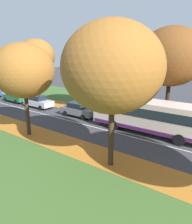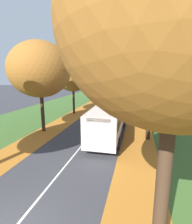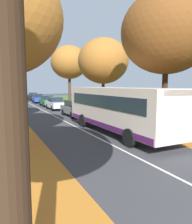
{
  "view_description": "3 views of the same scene",
  "coord_description": "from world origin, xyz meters",
  "px_view_note": "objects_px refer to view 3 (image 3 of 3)",
  "views": [
    {
      "loc": [
        -16.07,
        4.26,
        7.28
      ],
      "look_at": [
        0.53,
        16.88,
        1.41
      ],
      "focal_mm": 35.0,
      "sensor_mm": 36.0,
      "label": 1
    },
    {
      "loc": [
        4.43,
        -4.4,
        5.84
      ],
      "look_at": [
        -0.08,
        13.97,
        1.77
      ],
      "focal_mm": 28.0,
      "sensor_mm": 36.0,
      "label": 2
    },
    {
      "loc": [
        -5.54,
        -0.4,
        3.14
      ],
      "look_at": [
        0.93,
        13.4,
        1.26
      ],
      "focal_mm": 35.0,
      "sensor_mm": 36.0,
      "label": 3
    }
  ],
  "objects_px": {
    "tree_right_near": "(167,33)",
    "car_grey_lead": "(75,108)",
    "car_silver_following": "(56,103)",
    "car_blue_fourth_in_line": "(38,98)",
    "tree_right_mid": "(103,61)",
    "bus": "(117,107)",
    "car_black_trailing": "(33,96)",
    "tree_right_far": "(69,62)",
    "car_green_third_in_line": "(47,101)"
  },
  "relations": [
    {
      "from": "car_grey_lead",
      "to": "car_black_trailing",
      "type": "xyz_separation_m",
      "value": [
        0.08,
        26.09,
        0.0
      ]
    },
    {
      "from": "tree_right_near",
      "to": "car_green_third_in_line",
      "type": "height_order",
      "value": "tree_right_near"
    },
    {
      "from": "tree_right_mid",
      "to": "car_blue_fourth_in_line",
      "type": "height_order",
      "value": "tree_right_mid"
    },
    {
      "from": "car_green_third_in_line",
      "to": "car_blue_fourth_in_line",
      "type": "distance_m",
      "value": 6.73
    },
    {
      "from": "tree_right_mid",
      "to": "car_grey_lead",
      "type": "bearing_deg",
      "value": -173.45
    },
    {
      "from": "tree_right_far",
      "to": "car_black_trailing",
      "type": "height_order",
      "value": "tree_right_far"
    },
    {
      "from": "car_silver_following",
      "to": "car_green_third_in_line",
      "type": "xyz_separation_m",
      "value": [
        0.08,
        5.39,
        0.0
      ]
    },
    {
      "from": "tree_right_near",
      "to": "car_green_third_in_line",
      "type": "xyz_separation_m",
      "value": [
        -3.68,
        21.13,
        -5.9
      ]
    },
    {
      "from": "tree_right_mid",
      "to": "car_black_trailing",
      "type": "relative_size",
      "value": 1.93
    },
    {
      "from": "tree_right_near",
      "to": "tree_right_mid",
      "type": "distance_m",
      "value": 9.29
    },
    {
      "from": "car_green_third_in_line",
      "to": "tree_right_far",
      "type": "bearing_deg",
      "value": -24.88
    },
    {
      "from": "tree_right_mid",
      "to": "car_blue_fourth_in_line",
      "type": "distance_m",
      "value": 19.59
    },
    {
      "from": "tree_right_near",
      "to": "bus",
      "type": "height_order",
      "value": "tree_right_near"
    },
    {
      "from": "tree_right_far",
      "to": "car_grey_lead",
      "type": "relative_size",
      "value": 2.12
    },
    {
      "from": "tree_right_near",
      "to": "bus",
      "type": "distance_m",
      "value": 6.22
    },
    {
      "from": "tree_right_near",
      "to": "car_blue_fourth_in_line",
      "type": "relative_size",
      "value": 2.23
    },
    {
      "from": "tree_right_mid",
      "to": "tree_right_far",
      "type": "bearing_deg",
      "value": 91.97
    },
    {
      "from": "tree_right_near",
      "to": "car_silver_following",
      "type": "height_order",
      "value": "tree_right_near"
    },
    {
      "from": "bus",
      "to": "car_black_trailing",
      "type": "relative_size",
      "value": 2.48
    },
    {
      "from": "tree_right_mid",
      "to": "bus",
      "type": "relative_size",
      "value": 0.78
    },
    {
      "from": "bus",
      "to": "car_blue_fourth_in_line",
      "type": "height_order",
      "value": "bus"
    },
    {
      "from": "car_green_third_in_line",
      "to": "car_blue_fourth_in_line",
      "type": "height_order",
      "value": "same"
    },
    {
      "from": "car_blue_fourth_in_line",
      "to": "car_black_trailing",
      "type": "height_order",
      "value": "same"
    },
    {
      "from": "tree_right_far",
      "to": "tree_right_mid",
      "type": "bearing_deg",
      "value": -88.03
    },
    {
      "from": "bus",
      "to": "car_green_third_in_line",
      "type": "relative_size",
      "value": 2.48
    },
    {
      "from": "tree_right_far",
      "to": "car_blue_fourth_in_line",
      "type": "xyz_separation_m",
      "value": [
        -3.28,
        8.19,
        -5.7
      ]
    },
    {
      "from": "car_silver_following",
      "to": "car_black_trailing",
      "type": "height_order",
      "value": "same"
    },
    {
      "from": "tree_right_near",
      "to": "car_blue_fourth_in_line",
      "type": "xyz_separation_m",
      "value": [
        -3.81,
        27.86,
        -5.9
      ]
    },
    {
      "from": "car_grey_lead",
      "to": "car_green_third_in_line",
      "type": "distance_m",
      "value": 12.29
    },
    {
      "from": "car_green_third_in_line",
      "to": "car_blue_fourth_in_line",
      "type": "bearing_deg",
      "value": 91.1
    },
    {
      "from": "tree_right_near",
      "to": "tree_right_mid",
      "type": "relative_size",
      "value": 1.17
    },
    {
      "from": "tree_right_far",
      "to": "car_green_third_in_line",
      "type": "bearing_deg",
      "value": 155.12
    },
    {
      "from": "car_silver_following",
      "to": "tree_right_mid",
      "type": "bearing_deg",
      "value": -61.08
    },
    {
      "from": "tree_right_far",
      "to": "car_silver_following",
      "type": "relative_size",
      "value": 2.13
    },
    {
      "from": "tree_right_near",
      "to": "car_grey_lead",
      "type": "height_order",
      "value": "tree_right_near"
    },
    {
      "from": "car_grey_lead",
      "to": "bus",
      "type": "bearing_deg",
      "value": -90.39
    },
    {
      "from": "tree_right_near",
      "to": "tree_right_mid",
      "type": "height_order",
      "value": "tree_right_near"
    },
    {
      "from": "tree_right_mid",
      "to": "car_green_third_in_line",
      "type": "distance_m",
      "value": 13.33
    },
    {
      "from": "tree_right_far",
      "to": "car_black_trailing",
      "type": "bearing_deg",
      "value": 101.12
    },
    {
      "from": "car_blue_fourth_in_line",
      "to": "car_black_trailing",
      "type": "relative_size",
      "value": 1.01
    },
    {
      "from": "tree_right_mid",
      "to": "car_grey_lead",
      "type": "distance_m",
      "value": 5.99
    },
    {
      "from": "car_black_trailing",
      "to": "tree_right_far",
      "type": "bearing_deg",
      "value": -78.88
    },
    {
      "from": "tree_right_mid",
      "to": "tree_right_far",
      "type": "height_order",
      "value": "tree_right_far"
    },
    {
      "from": "car_grey_lead",
      "to": "car_blue_fourth_in_line",
      "type": "height_order",
      "value": "same"
    },
    {
      "from": "tree_right_mid",
      "to": "car_blue_fourth_in_line",
      "type": "xyz_separation_m",
      "value": [
        -3.64,
        18.62,
        -4.89
      ]
    },
    {
      "from": "tree_right_mid",
      "to": "tree_right_near",
      "type": "bearing_deg",
      "value": -88.93
    },
    {
      "from": "car_black_trailing",
      "to": "tree_right_mid",
      "type": "bearing_deg",
      "value": -82.56
    },
    {
      "from": "car_blue_fourth_in_line",
      "to": "car_black_trailing",
      "type": "xyz_separation_m",
      "value": [
        0.28,
        7.07,
        0.0
      ]
    },
    {
      "from": "car_green_third_in_line",
      "to": "car_black_trailing",
      "type": "relative_size",
      "value": 1.0
    },
    {
      "from": "tree_right_far",
      "to": "bus",
      "type": "distance_m",
      "value": 20.14
    }
  ]
}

